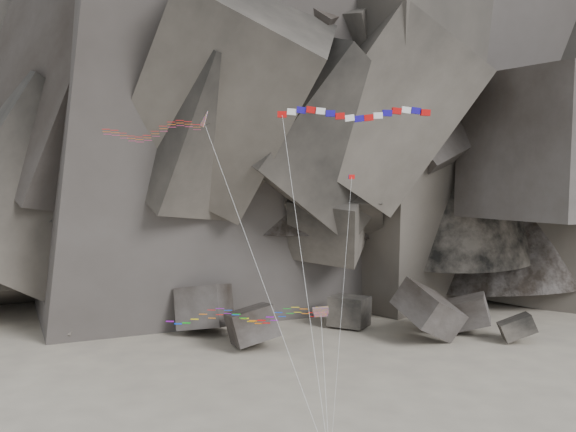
{
  "coord_description": "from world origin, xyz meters",
  "views": [
    {
      "loc": [
        -3.63,
        -55.99,
        24.71
      ],
      "look_at": [
        -0.99,
        6.0,
        19.62
      ],
      "focal_mm": 40.0,
      "sensor_mm": 36.0,
      "label": 1
    }
  ],
  "objects_px": {
    "banner_kite": "(354,114)",
    "pennant_kite": "(348,226)",
    "delta_kite": "(149,131)",
    "parafoil_kite": "(238,315)"
  },
  "relations": [
    {
      "from": "delta_kite",
      "to": "parafoil_kite",
      "type": "distance_m",
      "value": 18.92
    },
    {
      "from": "delta_kite",
      "to": "banner_kite",
      "type": "relative_size",
      "value": 0.99
    },
    {
      "from": "banner_kite",
      "to": "pennant_kite",
      "type": "height_order",
      "value": "banner_kite"
    },
    {
      "from": "banner_kite",
      "to": "pennant_kite",
      "type": "distance_m",
      "value": 10.02
    },
    {
      "from": "banner_kite",
      "to": "parafoil_kite",
      "type": "height_order",
      "value": "banner_kite"
    },
    {
      "from": "banner_kite",
      "to": "pennant_kite",
      "type": "bearing_deg",
      "value": -114.33
    },
    {
      "from": "banner_kite",
      "to": "parafoil_kite",
      "type": "relative_size",
      "value": 1.81
    },
    {
      "from": "parafoil_kite",
      "to": "banner_kite",
      "type": "bearing_deg",
      "value": 0.48
    },
    {
      "from": "delta_kite",
      "to": "pennant_kite",
      "type": "height_order",
      "value": "delta_kite"
    },
    {
      "from": "delta_kite",
      "to": "parafoil_kite",
      "type": "relative_size",
      "value": 1.8
    }
  ]
}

